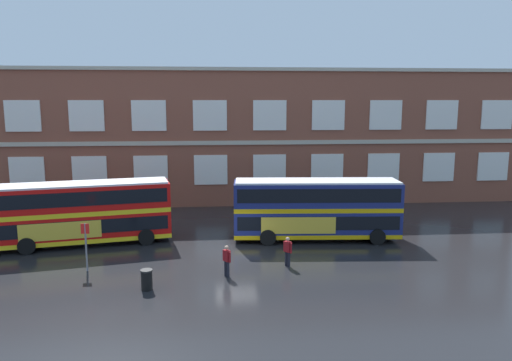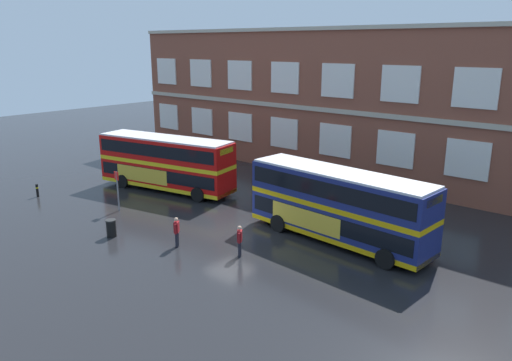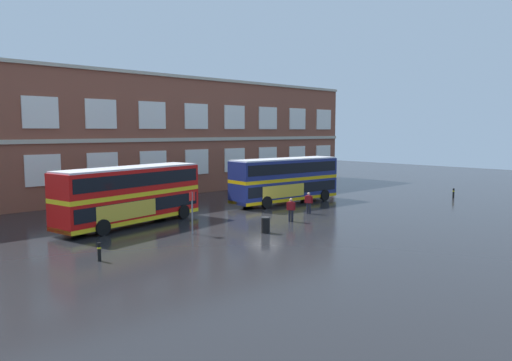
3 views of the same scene
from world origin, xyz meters
TOP-DOWN VIEW (x-y plane):
  - ground_plane at (0.00, 2.00)m, footprint 120.00×120.00m
  - brick_terminal_building at (1.03, 17.98)m, footprint 51.78×8.19m
  - double_decker_near at (-9.76, 3.27)m, footprint 11.29×4.68m
  - double_decker_middle at (5.53, 3.02)m, footprint 11.15×3.41m
  - waiting_passenger at (2.82, -2.15)m, footprint 0.47×0.57m
  - second_passenger at (-0.66, -3.47)m, footprint 0.46×0.57m
  - bus_stand_flag at (-8.30, -2.02)m, footprint 0.44×0.10m
  - station_litter_bin at (-4.67, -4.99)m, footprint 0.60×0.60m

SIDE VIEW (x-z plane):
  - ground_plane at x=0.00m, z-range 0.00..0.00m
  - station_litter_bin at x=-4.67m, z-range 0.01..1.04m
  - waiting_passenger at x=2.82m, z-range 0.08..1.78m
  - second_passenger at x=-0.66m, z-range 0.08..1.78m
  - bus_stand_flag at x=-8.30m, z-range 0.29..2.99m
  - double_decker_near at x=-9.76m, z-range 0.11..4.18m
  - double_decker_middle at x=5.53m, z-range 0.11..4.18m
  - brick_terminal_building at x=1.03m, z-range -0.15..11.97m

